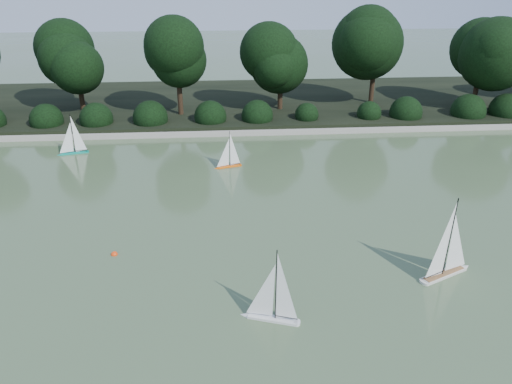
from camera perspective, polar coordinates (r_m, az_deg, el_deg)
ground at (r=10.36m, az=4.72°, el=-9.06°), size 80.00×80.00×0.00m
pond_coping at (r=18.44m, az=0.51°, el=6.87°), size 40.00×0.35×0.18m
far_bank at (r=22.26m, az=-0.36°, el=10.17°), size 40.00×8.00×0.30m
tree_line at (r=20.35m, az=3.54°, el=15.91°), size 26.31×3.93×4.39m
shrub_hedge at (r=19.20m, az=0.29°, el=8.72°), size 29.10×1.10×1.10m
sailboat_white_a at (r=8.98m, az=1.41°, el=-13.13°), size 1.08×0.50×1.50m
sailboat_white_b at (r=10.82m, az=21.22°, el=-7.47°), size 1.31×0.75×1.87m
sailboat_orange at (r=15.38m, az=-3.34°, el=3.51°), size 0.89×0.37×1.22m
sailboat_teal at (r=17.55m, az=-20.40°, el=4.79°), size 1.03×0.40×1.41m
race_buoy at (r=11.30m, az=-15.88°, el=-6.89°), size 0.15×0.15×0.15m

